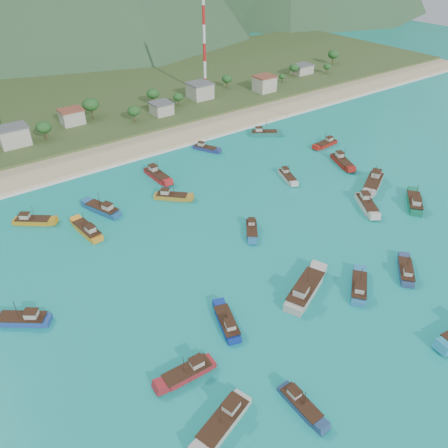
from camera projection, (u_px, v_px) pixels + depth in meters
ground at (279, 268)px, 98.38m from camera, size 600.00×600.00×0.00m
beach at (127, 149)px, 151.31m from camera, size 400.00×18.00×1.20m
land at (66, 102)px, 192.18m from camera, size 400.00×110.00×2.40m
surf_line at (139, 158)px, 144.95m from camera, size 400.00×2.50×0.08m
village at (97, 115)px, 165.48m from camera, size 211.55×32.21×7.29m
vegetation at (64, 121)px, 158.73m from camera, size 273.70×26.37×8.67m
radio_tower at (204, 43)px, 182.93m from camera, size 1.20×1.20×43.38m
boat_1 at (300, 404)px, 69.75m from camera, size 2.57×8.46×4.99m
boat_2 at (342, 162)px, 141.29m from camera, size 6.91×11.07×6.30m
boat_3 at (359, 288)px, 92.01m from camera, size 9.59×8.47×5.86m
boat_7 at (33, 221)px, 112.98m from camera, size 9.38×8.19×5.71m
boat_8 at (224, 421)px, 67.12m from camera, size 11.26×6.36×6.38m
boat_9 at (205, 148)px, 150.18m from camera, size 6.28×8.91×5.14m
boat_11 at (264, 133)px, 160.76m from camera, size 10.16×8.24×6.04m
boat_12 at (157, 175)px, 133.42m from camera, size 3.64×11.13×6.52m
boat_13 at (373, 183)px, 129.14m from camera, size 13.03×9.19×7.52m
boat_14 at (414, 203)px, 120.03m from camera, size 10.56×9.55×6.51m
boat_15 at (326, 144)px, 153.12m from camera, size 9.55×3.40×5.54m
boat_17 at (24, 320)px, 84.55m from camera, size 9.79×8.42×5.93m
boat_18 at (366, 205)px, 119.42m from camera, size 8.51×10.94×6.44m
boat_19 at (227, 324)px, 83.83m from camera, size 5.52×9.76×5.53m
boat_20 at (305, 290)px, 90.87m from camera, size 13.81×8.94×7.89m
boat_22 at (171, 197)px, 123.20m from camera, size 8.81×8.65×5.63m
boat_23 at (406, 272)px, 96.42m from camera, size 8.83×8.13×5.48m
boat_24 at (103, 210)px, 117.29m from camera, size 6.88×11.22×6.38m
boat_25 at (252, 230)px, 109.87m from camera, size 7.23×8.49×5.12m
boat_26 at (88, 231)px, 109.20m from camera, size 4.39×10.83×6.22m
boat_28 at (188, 373)px, 74.59m from camera, size 9.68×3.29×5.65m
boat_30 at (287, 177)px, 133.22m from camera, size 5.63×9.45×5.37m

